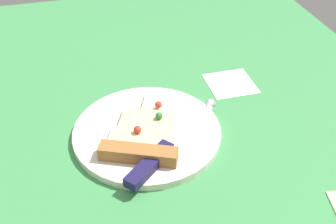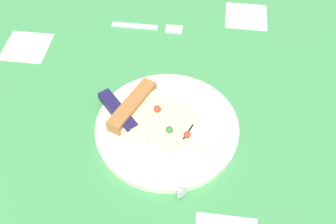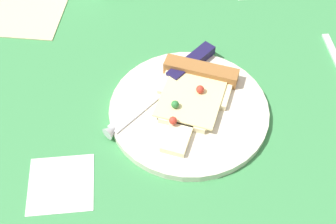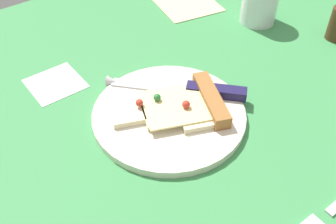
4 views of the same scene
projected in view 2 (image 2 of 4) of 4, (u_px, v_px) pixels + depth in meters
ground_plane at (179, 99)px, 78.27cm from camera, size 119.79×119.79×3.00cm
plate at (167, 128)px, 71.34cm from camera, size 24.66×24.66×1.27cm
pizza_slice at (154, 117)px, 71.04cm from camera, size 19.06×14.56×2.56cm
knife at (132, 129)px, 69.62cm from camera, size 17.67×19.20×2.45cm
fork at (151, 27)px, 88.86cm from camera, size 15.31×2.42×0.80cm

